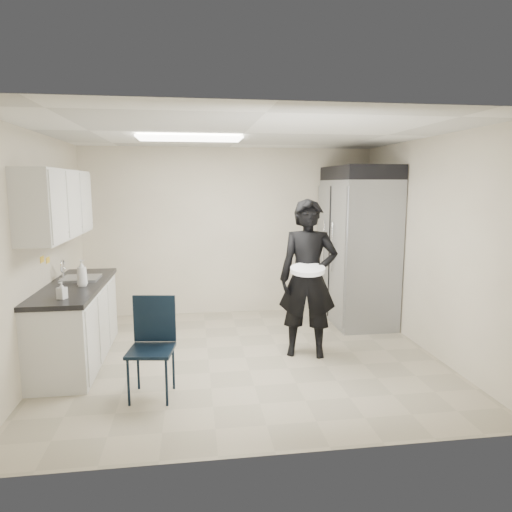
{
  "coord_description": "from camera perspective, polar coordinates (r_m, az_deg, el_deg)",
  "views": [
    {
      "loc": [
        -0.6,
        -5.14,
        2.04
      ],
      "look_at": [
        0.16,
        0.2,
        1.19
      ],
      "focal_mm": 32.0,
      "sensor_mm": 36.0,
      "label": 1
    }
  ],
  "objects": [
    {
      "name": "man_tuxedo",
      "position": [
        5.43,
        6.52,
        -2.84
      ],
      "size": [
        0.78,
        0.63,
        1.87
      ],
      "primitive_type": "imported",
      "rotation": [
        0.0,
        0.0,
        -0.27
      ],
      "color": "black",
      "rests_on": "floor"
    },
    {
      "name": "faucet",
      "position": [
        5.89,
        -22.99,
        -1.74
      ],
      "size": [
        0.02,
        0.02,
        0.24
      ],
      "primitive_type": "cylinder",
      "color": "silver",
      "rests_on": "countertop"
    },
    {
      "name": "right_wall",
      "position": [
        5.92,
        20.78,
        1.19
      ],
      "size": [
        0.0,
        4.0,
        4.0
      ],
      "primitive_type": "plane",
      "rotation": [
        1.57,
        0.0,
        -1.57
      ],
      "color": "beige",
      "rests_on": "floor"
    },
    {
      "name": "floor",
      "position": [
        5.56,
        -1.33,
        -12.56
      ],
      "size": [
        4.5,
        4.5,
        0.0
      ],
      "primitive_type": "plane",
      "color": "tan",
      "rests_on": "ground"
    },
    {
      "name": "sink",
      "position": [
        5.87,
        -21.01,
        -3.15
      ],
      "size": [
        0.42,
        0.4,
        0.14
      ],
      "primitive_type": "cube",
      "color": "gray",
      "rests_on": "countertop"
    },
    {
      "name": "notice_sticker_left",
      "position": [
        5.55,
        -25.17,
        -0.39
      ],
      "size": [
        0.0,
        0.12,
        0.07
      ],
      "primitive_type": "cube",
      "color": "yellow",
      "rests_on": "left_wall"
    },
    {
      "name": "bucket_lid",
      "position": [
        5.15,
        6.48,
        -1.7
      ],
      "size": [
        0.48,
        0.48,
        0.05
      ],
      "primitive_type": "cylinder",
      "rotation": [
        0.0,
        0.0,
        -0.27
      ],
      "color": "white",
      "rests_on": "man_tuxedo"
    },
    {
      "name": "towel_dispenser",
      "position": [
        6.69,
        -21.43,
        4.74
      ],
      "size": [
        0.22,
        0.3,
        0.35
      ],
      "primitive_type": "cube",
      "color": "black",
      "rests_on": "left_wall"
    },
    {
      "name": "fridge_compressor",
      "position": [
        6.86,
        12.89,
        10.07
      ],
      "size": [
        0.8,
        1.35,
        0.2
      ],
      "primitive_type": "cube",
      "color": "black",
      "rests_on": "commercial_fridge"
    },
    {
      "name": "commercial_fridge",
      "position": [
        6.93,
        12.56,
        0.53
      ],
      "size": [
        0.8,
        1.35,
        2.1
      ],
      "primitive_type": "cube",
      "color": "gray",
      "rests_on": "floor"
    },
    {
      "name": "ceiling_panel",
      "position": [
        5.57,
        -8.28,
        14.33
      ],
      "size": [
        1.2,
        0.6,
        0.02
      ],
      "primitive_type": "cube",
      "color": "white",
      "rests_on": "ceiling"
    },
    {
      "name": "upper_cabinets",
      "position": [
        5.55,
        -23.61,
        5.99
      ],
      "size": [
        0.35,
        1.8,
        0.75
      ],
      "primitive_type": "cube",
      "color": "silver",
      "rests_on": "left_wall"
    },
    {
      "name": "back_wall",
      "position": [
        7.2,
        -3.23,
        3.05
      ],
      "size": [
        4.5,
        0.0,
        4.5
      ],
      "primitive_type": "plane",
      "rotation": [
        1.57,
        0.0,
        0.0
      ],
      "color": "beige",
      "rests_on": "floor"
    },
    {
      "name": "notice_sticker_right",
      "position": [
        5.75,
        -24.57,
        -0.46
      ],
      "size": [
        0.0,
        0.12,
        0.07
      ],
      "primitive_type": "cube",
      "color": "yellow",
      "rests_on": "left_wall"
    },
    {
      "name": "left_wall",
      "position": [
        5.45,
        -25.59,
        0.27
      ],
      "size": [
        0.0,
        4.0,
        4.0
      ],
      "primitive_type": "plane",
      "rotation": [
        1.57,
        0.0,
        1.57
      ],
      "color": "beige",
      "rests_on": "floor"
    },
    {
      "name": "soap_bottle_a",
      "position": [
        5.46,
        -20.94,
        -1.99
      ],
      "size": [
        0.16,
        0.16,
        0.3
      ],
      "primitive_type": "imported",
      "rotation": [
        0.0,
        0.0,
        0.77
      ],
      "color": "silver",
      "rests_on": "countertop"
    },
    {
      "name": "folding_chair",
      "position": [
        4.56,
        -13.0,
        -11.47
      ],
      "size": [
        0.47,
        0.47,
        0.94
      ],
      "primitive_type": "cube",
      "rotation": [
        0.0,
        0.0,
        -0.14
      ],
      "color": "black",
      "rests_on": "floor"
    },
    {
      "name": "ceiling",
      "position": [
        5.21,
        -1.44,
        15.13
      ],
      "size": [
        4.5,
        4.5,
        0.0
      ],
      "primitive_type": "plane",
      "rotation": [
        3.14,
        0.0,
        0.0
      ],
      "color": "white",
      "rests_on": "back_wall"
    },
    {
      "name": "countertop",
      "position": [
        5.63,
        -21.78,
        -3.53
      ],
      "size": [
        0.64,
        1.95,
        0.05
      ],
      "primitive_type": "cube",
      "color": "black",
      "rests_on": "lower_counter"
    },
    {
      "name": "soap_bottle_b",
      "position": [
        4.94,
        -23.11,
        -3.96
      ],
      "size": [
        0.1,
        0.11,
        0.17
      ],
      "primitive_type": "imported",
      "rotation": [
        0.0,
        0.0,
        -0.45
      ],
      "color": "#ABA9B6",
      "rests_on": "countertop"
    },
    {
      "name": "lower_counter",
      "position": [
        5.74,
        -21.52,
        -7.98
      ],
      "size": [
        0.6,
        1.9,
        0.86
      ],
      "primitive_type": "cube",
      "color": "silver",
      "rests_on": "floor"
    }
  ]
}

